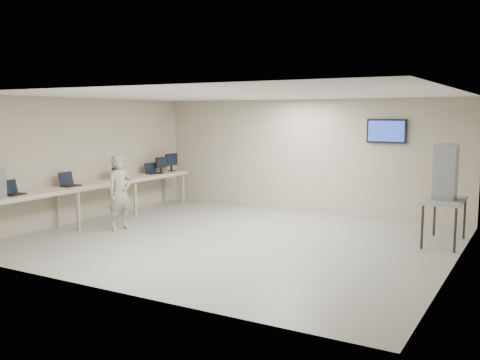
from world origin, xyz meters
The scene contains 11 objects.
room centered at (0.03, 0.06, 1.41)m, with size 8.01×7.01×2.81m.
workbench centered at (-3.59, 0.00, 0.83)m, with size 0.76×6.00×0.90m.
laptop_0 centered at (-3.64, -2.20, 0.97)m, with size 0.36×0.40×0.28m.
laptop_1 centered at (-3.67, -0.79, 0.98)m, with size 0.32×0.39×0.30m.
laptop_2 centered at (-3.60, 0.67, 0.97)m, with size 0.40×0.43×0.28m.
laptop_3 centered at (-3.65, 2.00, 0.97)m, with size 0.39×0.42×0.28m.
monitor_near centered at (-3.60, 2.31, 1.15)m, with size 0.18×0.42×0.41m.
monitor_far centered at (-3.60, 2.75, 1.19)m, with size 0.21×0.48×0.48m.
soldier centered at (-2.56, -0.43, 0.79)m, with size 0.58×0.38×1.59m, color gray.
side_table centered at (3.60, 1.66, 0.78)m, with size 0.66×1.42×0.85m.
storage_bins centered at (3.58, 1.66, 1.37)m, with size 0.39×0.44×1.04m.
Camera 1 is at (5.16, -8.83, 2.43)m, focal length 40.00 mm.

